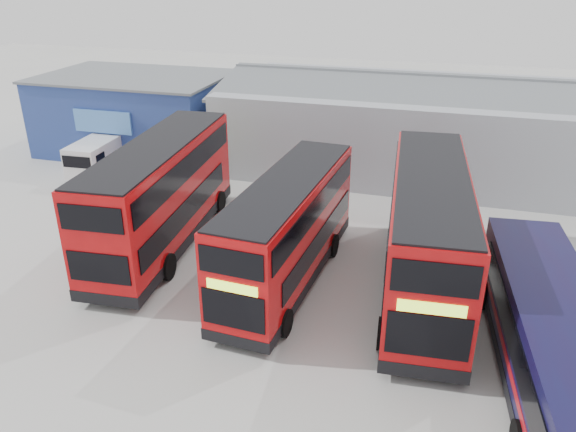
# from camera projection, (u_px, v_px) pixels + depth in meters

# --- Properties ---
(ground_plane) EXTENTS (120.00, 120.00, 0.00)m
(ground_plane) POSITION_uv_depth(u_px,v_px,m) (235.00, 329.00, 20.43)
(ground_plane) COLOR #9D9C98
(ground_plane) RESTS_ON ground
(office_block) EXTENTS (12.30, 8.32, 5.12)m
(office_block) POSITION_uv_depth(u_px,v_px,m) (137.00, 113.00, 38.56)
(office_block) COLOR navy
(office_block) RESTS_ON ground
(maintenance_shed) EXTENTS (30.50, 12.00, 5.89)m
(maintenance_shed) POSITION_uv_depth(u_px,v_px,m) (470.00, 129.00, 34.76)
(maintenance_shed) COLOR #959AA3
(maintenance_shed) RESTS_ON ground
(double_decker_left) EXTENTS (3.69, 11.82, 4.93)m
(double_decker_left) POSITION_uv_depth(u_px,v_px,m) (162.00, 196.00, 25.43)
(double_decker_left) COLOR red
(double_decker_left) RESTS_ON ground
(double_decker_centre) EXTENTS (3.24, 10.66, 4.45)m
(double_decker_centre) POSITION_uv_depth(u_px,v_px,m) (288.00, 232.00, 22.62)
(double_decker_centre) COLOR red
(double_decker_centre) RESTS_ON ground
(double_decker_right) EXTENTS (3.71, 11.92, 4.97)m
(double_decker_right) POSITION_uv_depth(u_px,v_px,m) (427.00, 236.00, 21.76)
(double_decker_right) COLOR red
(double_decker_right) RESTS_ON ground
(single_decker_blue) EXTENTS (3.64, 11.59, 3.09)m
(single_decker_blue) POSITION_uv_depth(u_px,v_px,m) (549.00, 342.00, 17.24)
(single_decker_blue) COLOR black
(single_decker_blue) RESTS_ON ground
(panel_van) EXTENTS (2.35, 5.10, 2.19)m
(panel_van) POSITION_uv_depth(u_px,v_px,m) (100.00, 154.00, 34.69)
(panel_van) COLOR silver
(panel_van) RESTS_ON ground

